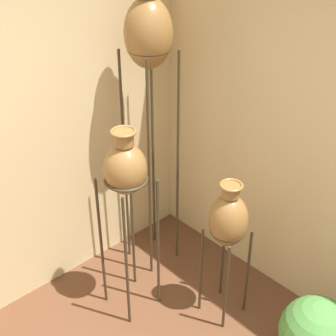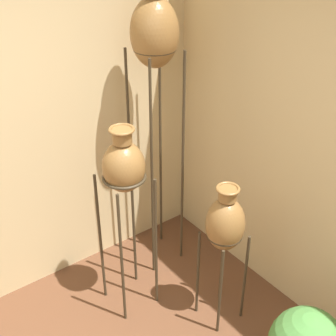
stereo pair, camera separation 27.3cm
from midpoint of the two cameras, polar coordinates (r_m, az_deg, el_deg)
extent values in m
cylinder|color=#382D1E|center=(3.36, 0.36, -1.31)|extent=(0.02, 0.02, 1.77)
cylinder|color=#382D1E|center=(3.52, 4.03, 0.18)|extent=(0.02, 0.02, 1.77)
cylinder|color=#382D1E|center=(3.56, -2.41, 0.63)|extent=(0.02, 0.02, 1.77)
cylinder|color=#382D1E|center=(3.70, 1.18, 1.96)|extent=(0.02, 0.02, 1.77)
torus|color=#382D1E|center=(3.18, 0.91, 14.28)|extent=(0.29, 0.29, 0.02)
ellipsoid|color=olive|center=(3.15, 0.92, 16.11)|extent=(0.32, 0.32, 0.46)
cylinder|color=#382D1E|center=(3.17, -3.17, -11.41)|extent=(0.02, 0.02, 1.08)
cylinder|color=#382D1E|center=(3.30, 0.92, -9.44)|extent=(0.02, 0.02, 1.08)
cylinder|color=#382D1E|center=(3.36, -5.92, -8.79)|extent=(0.02, 0.02, 1.08)
cylinder|color=#382D1E|center=(3.47, -1.95, -7.04)|extent=(0.02, 0.02, 1.08)
torus|color=#382D1E|center=(3.00, -2.77, -1.20)|extent=(0.29, 0.29, 0.02)
ellipsoid|color=olive|center=(2.96, -2.80, 0.08)|extent=(0.28, 0.28, 0.35)
cylinder|color=olive|center=(2.86, -2.91, 3.84)|extent=(0.12, 0.12, 0.09)
torus|color=olive|center=(2.84, -2.94, 4.64)|extent=(0.16, 0.16, 0.02)
cylinder|color=#382D1E|center=(3.25, 8.87, -14.93)|extent=(0.02, 0.02, 0.73)
cylinder|color=#382D1E|center=(3.37, 11.71, -13.10)|extent=(0.02, 0.02, 0.73)
cylinder|color=#382D1E|center=(3.36, 6.05, -12.77)|extent=(0.02, 0.02, 0.73)
cylinder|color=#382D1E|center=(3.48, 8.90, -11.11)|extent=(0.02, 0.02, 0.73)
torus|color=#382D1E|center=(3.12, 9.42, -8.08)|extent=(0.24, 0.24, 0.02)
ellipsoid|color=olive|center=(3.07, 9.56, -6.83)|extent=(0.26, 0.26, 0.38)
cylinder|color=olive|center=(2.93, 9.95, -3.24)|extent=(0.12, 0.12, 0.08)
torus|color=olive|center=(2.91, 10.02, -2.59)|extent=(0.15, 0.15, 0.02)
camera|label=1|loc=(0.14, -87.48, 1.51)|focal=50.00mm
camera|label=2|loc=(0.14, 92.52, -1.51)|focal=50.00mm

